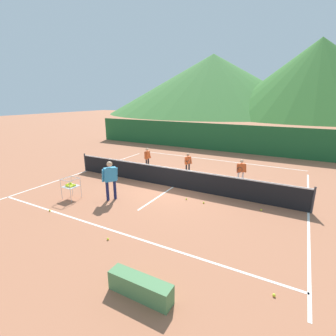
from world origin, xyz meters
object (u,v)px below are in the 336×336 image
Objects in this scene: student_1 at (188,162)px; tennis_ball_0 at (204,203)px; student_0 at (147,156)px; tennis_ball_4 at (186,199)px; tennis_ball_1 at (50,210)px; courtside_bench at (140,287)px; tennis_ball_2 at (274,295)px; tennis_net at (173,177)px; tennis_ball_3 at (108,239)px; tennis_ball_5 at (261,210)px; ball_cart at (71,185)px; instructor at (110,177)px; student_2 at (241,169)px.

tennis_ball_0 is (2.25, -3.41, -0.70)m from student_1.
student_1 is (2.66, 0.12, -0.04)m from student_0.
student_0 reaches higher than tennis_ball_4.
tennis_ball_1 is (-2.67, -6.93, -0.70)m from student_1.
tennis_ball_2 is at bearing 28.20° from courtside_bench.
tennis_ball_2 is (5.11, -5.04, -0.47)m from tennis_net.
tennis_ball_4 is at bearing 103.93° from courtside_bench.
tennis_net is at bearing -36.81° from student_0.
student_1 reaches higher than tennis_ball_3.
student_0 is at bearing 158.01° from tennis_ball_5.
student_0 reaches higher than tennis_ball_1.
ball_cart is at bearing -93.20° from student_0.
student_0 reaches higher than tennis_ball_5.
instructor is 1.82m from ball_cart.
student_2 is 18.37× the size of tennis_ball_3.
tennis_ball_0 is at bearing 22.47° from instructor.
instructor is 24.79× the size of tennis_ball_2.
tennis_ball_2 is 4.44m from tennis_ball_5.
tennis_ball_0 is 1.00× the size of tennis_ball_2.
ball_cart is (-3.21, -3.33, 0.09)m from tennis_net.
student_0 is at bearing 141.42° from tennis_ball_4.
student_2 is 18.37× the size of tennis_ball_5.
tennis_net is 4.28m from tennis_ball_5.
tennis_net is 4.63m from ball_cart.
tennis_net reaches higher than tennis_ball_1.
tennis_net is at bearing -83.81° from student_1.
tennis_ball_3 is 4.05m from tennis_ball_4.
ball_cart is (-2.96, -5.62, -0.15)m from student_1.
instructor reaches higher than tennis_ball_5.
tennis_ball_4 is 5.47m from courtside_bench.
instructor reaches higher than student_2.
tennis_ball_3 is at bearing -25.83° from ball_cart.
tennis_ball_5 is at bearing 73.79° from courtside_bench.
tennis_ball_2 is 1.00× the size of tennis_ball_5.
tennis_ball_2 is (6.71, -2.43, -0.98)m from instructor.
ball_cart is 13.22× the size of tennis_ball_5.
tennis_ball_1 is 8.14m from tennis_ball_5.
ball_cart is 13.22× the size of tennis_ball_1.
instructor is (-1.60, -2.61, 0.51)m from tennis_net.
student_2 reaches higher than tennis_ball_4.
ball_cart is 4.05m from tennis_ball_3.
tennis_ball_0 is at bearing -56.56° from student_1.
student_0 is 1.43× the size of ball_cart.
tennis_ball_4 is at bearing -42.48° from tennis_net.
courtside_bench reaches higher than tennis_ball_3.
courtside_bench is (-2.58, -1.38, 0.20)m from tennis_ball_2.
student_1 is 17.86× the size of tennis_ball_5.
instructor is at bearing -157.53° from tennis_ball_0.
instructor is 6.40m from student_2.
student_1 is at bearing 96.19° from tennis_net.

